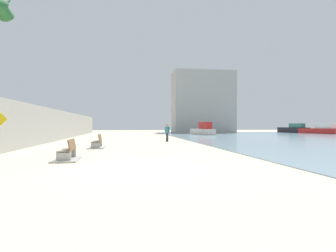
# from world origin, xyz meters

# --- Properties ---
(ground_plane) EXTENTS (120.00, 120.00, 0.00)m
(ground_plane) POSITION_xyz_m (0.00, 18.00, 0.00)
(ground_plane) COLOR beige
(seawall) EXTENTS (0.80, 64.00, 3.16)m
(seawall) POSITION_xyz_m (-7.50, 18.00, 1.58)
(seawall) COLOR #9E9E99
(seawall) RESTS_ON ground
(bench_near) EXTENTS (1.14, 2.12, 0.98)m
(bench_near) POSITION_xyz_m (-2.88, 3.01, 0.23)
(bench_near) COLOR #9E9E99
(bench_near) RESTS_ON ground
(bench_far) EXTENTS (1.11, 2.10, 0.98)m
(bench_far) POSITION_xyz_m (-2.25, 10.00, 0.23)
(bench_far) COLOR #9E9E99
(bench_far) RESTS_ON ground
(person_walking) EXTENTS (0.43, 0.37, 1.71)m
(person_walking) POSITION_xyz_m (3.69, 17.06, 1.00)
(person_walking) COLOR #333338
(person_walking) RESTS_ON ground
(boat_distant) EXTENTS (3.06, 5.56, 2.05)m
(boat_distant) POSITION_xyz_m (12.04, 34.76, 0.78)
(boat_distant) COLOR beige
(boat_distant) RESTS_ON water_bay
(boat_far_right) EXTENTS (2.64, 7.91, 1.87)m
(boat_far_right) POSITION_xyz_m (33.16, 43.68, 0.75)
(boat_far_right) COLOR black
(boat_far_right) RESTS_ON water_bay
(boat_far_left) EXTENTS (4.22, 7.75, 2.00)m
(boat_far_left) POSITION_xyz_m (34.71, 37.55, 0.77)
(boat_far_left) COLOR red
(boat_far_left) RESTS_ON water_bay
(harbor_building) EXTENTS (12.00, 6.00, 12.23)m
(harbor_building) POSITION_xyz_m (14.95, 46.00, 6.12)
(harbor_building) COLOR #9E9E99
(harbor_building) RESTS_ON ground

